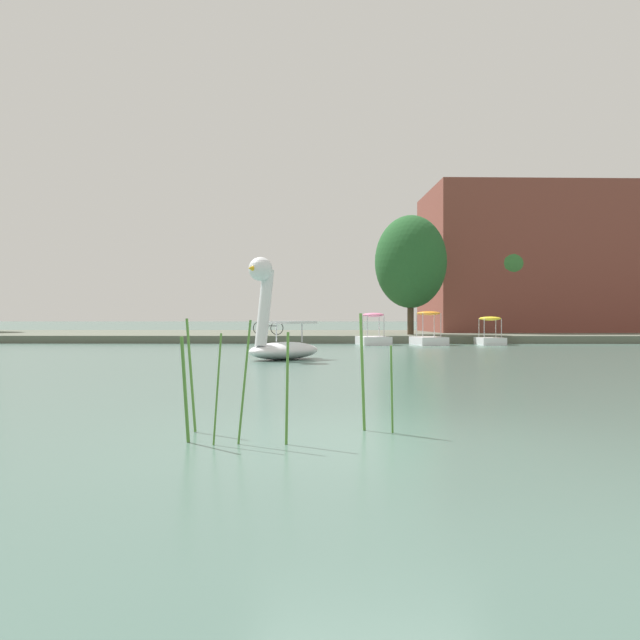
{
  "coord_description": "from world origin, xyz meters",
  "views": [
    {
      "loc": [
        -0.39,
        -7.68,
        1.28
      ],
      "look_at": [
        -0.94,
        22.54,
        1.22
      ],
      "focal_mm": 41.13,
      "sensor_mm": 36.0,
      "label": 1
    }
  ],
  "objects_px": {
    "pedal_boat_yellow": "(490,335)",
    "pedal_boat_orange": "(429,335)",
    "swan_boat": "(279,334)",
    "bicycle_parked": "(268,328)",
    "tree_broadleaf_right": "(502,266)",
    "pedal_boat_pink": "(373,336)",
    "tree_sapling_by_fence": "(411,262)"
  },
  "relations": [
    {
      "from": "tree_sapling_by_fence",
      "to": "bicycle_parked",
      "type": "height_order",
      "value": "tree_sapling_by_fence"
    },
    {
      "from": "tree_broadleaf_right",
      "to": "pedal_boat_pink",
      "type": "bearing_deg",
      "value": -127.42
    },
    {
      "from": "pedal_boat_orange",
      "to": "pedal_boat_yellow",
      "type": "bearing_deg",
      "value": 4.41
    },
    {
      "from": "pedal_boat_pink",
      "to": "tree_sapling_by_fence",
      "type": "bearing_deg",
      "value": 64.6
    },
    {
      "from": "swan_boat",
      "to": "pedal_boat_orange",
      "type": "xyz_separation_m",
      "value": [
        6.3,
        12.98,
        -0.34
      ]
    },
    {
      "from": "pedal_boat_yellow",
      "to": "pedal_boat_orange",
      "type": "bearing_deg",
      "value": -175.59
    },
    {
      "from": "swan_boat",
      "to": "tree_sapling_by_fence",
      "type": "bearing_deg",
      "value": 71.7
    },
    {
      "from": "pedal_boat_yellow",
      "to": "tree_broadleaf_right",
      "type": "height_order",
      "value": "tree_broadleaf_right"
    },
    {
      "from": "tree_broadleaf_right",
      "to": "bicycle_parked",
      "type": "xyz_separation_m",
      "value": [
        -14.49,
        -7.39,
        -3.91
      ]
    },
    {
      "from": "swan_boat",
      "to": "pedal_boat_yellow",
      "type": "distance_m",
      "value": 16.18
    },
    {
      "from": "swan_boat",
      "to": "pedal_boat_yellow",
      "type": "bearing_deg",
      "value": 54.79
    },
    {
      "from": "swan_boat",
      "to": "pedal_boat_yellow",
      "type": "relative_size",
      "value": 1.68
    },
    {
      "from": "tree_broadleaf_right",
      "to": "bicycle_parked",
      "type": "bearing_deg",
      "value": -152.99
    },
    {
      "from": "pedal_boat_yellow",
      "to": "tree_broadleaf_right",
      "type": "bearing_deg",
      "value": 74.29
    },
    {
      "from": "pedal_boat_orange",
      "to": "tree_broadleaf_right",
      "type": "xyz_separation_m",
      "value": [
        6.29,
        11.85,
        4.21
      ]
    },
    {
      "from": "tree_broadleaf_right",
      "to": "pedal_boat_orange",
      "type": "bearing_deg",
      "value": -117.96
    },
    {
      "from": "swan_boat",
      "to": "pedal_boat_yellow",
      "type": "xyz_separation_m",
      "value": [
        9.33,
        13.21,
        -0.35
      ]
    },
    {
      "from": "pedal_boat_pink",
      "to": "bicycle_parked",
      "type": "bearing_deg",
      "value": 141.91
    },
    {
      "from": "pedal_boat_pink",
      "to": "tree_broadleaf_right",
      "type": "relative_size",
      "value": 0.35
    },
    {
      "from": "tree_sapling_by_fence",
      "to": "bicycle_parked",
      "type": "relative_size",
      "value": 3.89
    },
    {
      "from": "swan_boat",
      "to": "pedal_boat_pink",
      "type": "bearing_deg",
      "value": 74.53
    },
    {
      "from": "pedal_boat_pink",
      "to": "pedal_boat_yellow",
      "type": "distance_m",
      "value": 5.7
    },
    {
      "from": "pedal_boat_pink",
      "to": "bicycle_parked",
      "type": "xyz_separation_m",
      "value": [
        -5.53,
        4.33,
        0.33
      ]
    },
    {
      "from": "pedal_boat_pink",
      "to": "pedal_boat_orange",
      "type": "xyz_separation_m",
      "value": [
        2.68,
        -0.13,
        0.03
      ]
    },
    {
      "from": "swan_boat",
      "to": "tree_broadleaf_right",
      "type": "height_order",
      "value": "tree_broadleaf_right"
    },
    {
      "from": "tree_broadleaf_right",
      "to": "tree_sapling_by_fence",
      "type": "bearing_deg",
      "value": -134.26
    },
    {
      "from": "swan_boat",
      "to": "pedal_boat_pink",
      "type": "relative_size",
      "value": 1.28
    },
    {
      "from": "pedal_boat_yellow",
      "to": "bicycle_parked",
      "type": "height_order",
      "value": "pedal_boat_yellow"
    },
    {
      "from": "pedal_boat_pink",
      "to": "pedal_boat_yellow",
      "type": "bearing_deg",
      "value": 1.02
    },
    {
      "from": "tree_sapling_by_fence",
      "to": "pedal_boat_yellow",
      "type": "bearing_deg",
      "value": -55.03
    },
    {
      "from": "pedal_boat_orange",
      "to": "tree_broadleaf_right",
      "type": "relative_size",
      "value": 0.34
    },
    {
      "from": "pedal_boat_pink",
      "to": "swan_boat",
      "type": "bearing_deg",
      "value": -105.47
    }
  ]
}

